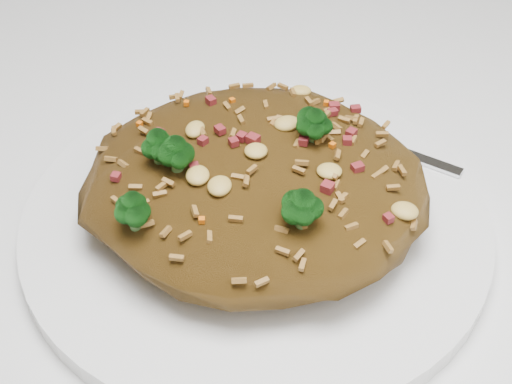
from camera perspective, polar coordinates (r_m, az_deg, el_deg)
dining_table at (r=0.50m, az=-4.21°, el=-13.38°), size 1.20×0.80×0.75m
plate at (r=0.44m, az=0.00°, el=-2.10°), size 0.29×0.29×0.01m
fried_rice at (r=0.42m, az=-0.07°, el=1.58°), size 0.21×0.19×0.07m
fork at (r=0.50m, az=8.29°, el=4.37°), size 0.15×0.08×0.00m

